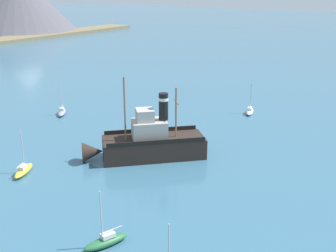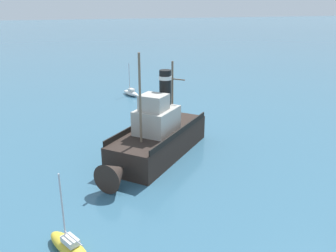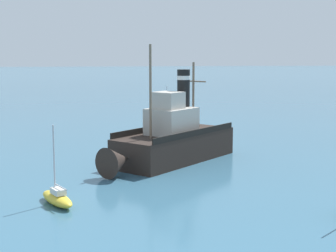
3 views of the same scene
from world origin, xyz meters
The scene contains 6 objects.
ground_plane centered at (0.00, 0.00, 0.00)m, with size 600.00×600.00×0.00m, color #38667F.
old_tugboat centered at (-0.58, 0.37, 1.83)m, with size 12.55×12.58×9.90m.
sailboat_grey centered at (5.70, 22.08, 0.43)m, with size 3.64×3.25×4.90m.
sailboat_yellow centered at (-11.97, 9.00, 0.43)m, with size 3.89×2.70×4.90m.
sailboat_green centered at (-16.99, -7.48, 0.43)m, with size 3.94×2.37×4.90m.
sailboat_white centered at (22.85, -2.50, 0.43)m, with size 3.95×2.23×4.90m.
Camera 1 is at (-38.05, -27.47, 19.75)m, focal length 45.00 mm.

